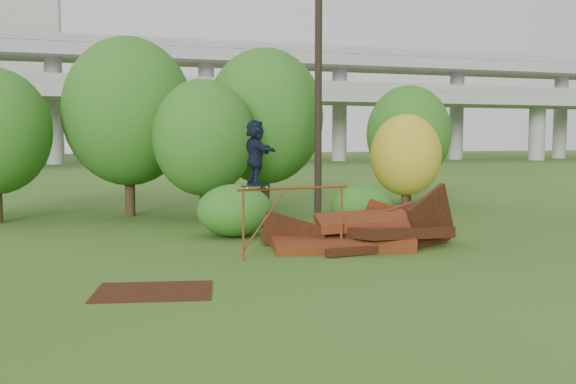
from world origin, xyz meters
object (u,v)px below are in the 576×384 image
object	(u,v)px
flat_plate	(153,291)
skater	(256,153)
scrap_pile	(361,234)
utility_pole	(318,76)

from	to	relation	value
flat_plate	skater	bearing A→B (deg)	43.73
skater	flat_plate	world-z (taller)	skater
scrap_pile	flat_plate	xyz separation A→B (m)	(-6.10, -3.60, -0.35)
scrap_pile	skater	world-z (taller)	skater
scrap_pile	skater	xyz separation A→B (m)	(-3.29, -0.91, 2.31)
scrap_pile	utility_pole	size ratio (longest dim) A/B	0.54
scrap_pile	utility_pole	distance (m)	8.61
skater	utility_pole	xyz separation A→B (m)	(4.55, 7.78, 2.72)
skater	flat_plate	xyz separation A→B (m)	(-2.81, -2.69, -2.66)
utility_pole	skater	bearing A→B (deg)	-120.35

